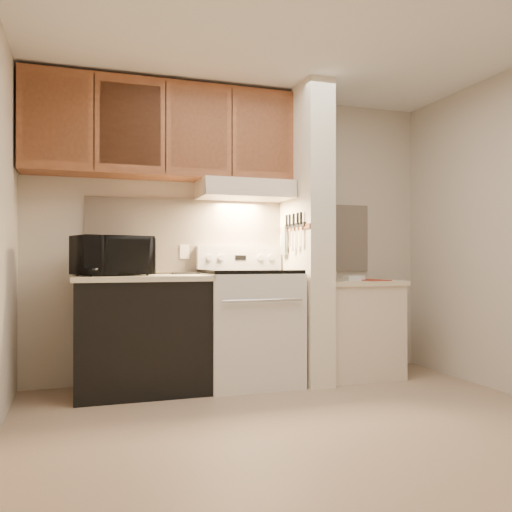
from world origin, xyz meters
name	(u,v)px	position (x,y,z in m)	size (l,w,h in m)	color
floor	(305,425)	(0.00, 0.00, 0.00)	(3.60, 3.60, 0.00)	tan
ceiling	(305,26)	(0.00, 0.00, 2.50)	(3.60, 3.60, 0.00)	white
wall_back	(237,235)	(0.00, 1.50, 1.25)	(3.60, 0.02, 2.50)	beige
backsplash	(238,237)	(0.00, 1.49, 1.24)	(2.60, 0.02, 0.63)	beige
range_body	(249,329)	(0.00, 1.16, 0.46)	(0.76, 0.65, 0.92)	silver
oven_window	(261,328)	(0.00, 0.84, 0.50)	(0.50, 0.01, 0.30)	black
oven_handle	(263,300)	(0.00, 0.80, 0.72)	(0.02, 0.02, 0.65)	silver
cooktop	(249,271)	(0.00, 1.16, 0.94)	(0.74, 0.64, 0.03)	black
range_backguard	(239,258)	(0.00, 1.44, 1.05)	(0.76, 0.08, 0.20)	silver
range_display	(241,258)	(0.00, 1.40, 1.05)	(0.10, 0.01, 0.04)	black
range_knob_left_outer	(209,257)	(-0.28, 1.40, 1.05)	(0.05, 0.05, 0.02)	silver
range_knob_left_inner	(221,257)	(-0.18, 1.40, 1.05)	(0.05, 0.05, 0.02)	silver
range_knob_right_inner	(260,258)	(0.18, 1.40, 1.05)	(0.05, 0.05, 0.02)	silver
range_knob_right_outer	(271,258)	(0.28, 1.40, 1.05)	(0.05, 0.05, 0.02)	silver
dishwasher_front	(141,336)	(-0.88, 1.17, 0.43)	(1.00, 0.63, 0.87)	black
left_countertop	(141,278)	(-0.88, 1.17, 0.89)	(1.04, 0.67, 0.04)	beige
spoon_rest	(187,273)	(-0.48, 1.36, 0.92)	(0.24, 0.08, 0.02)	black
teal_jar	(94,269)	(-1.23, 1.39, 0.95)	(0.08, 0.08, 0.09)	#246D6B
outlet	(184,252)	(-0.48, 1.48, 1.10)	(0.08, 0.01, 0.12)	beige
microwave	(112,256)	(-1.10, 1.15, 1.06)	(0.55, 0.37, 0.30)	black
partition_pillar	(306,234)	(0.51, 1.15, 1.25)	(0.22, 0.70, 2.50)	#F1E7CD
pillar_trim	(293,228)	(0.39, 1.15, 1.30)	(0.01, 0.70, 0.04)	brown
knife_strip	(295,225)	(0.39, 1.10, 1.32)	(0.02, 0.42, 0.04)	black
knife_blade_a	(301,237)	(0.38, 0.94, 1.22)	(0.01, 0.04, 0.16)	silver
knife_handle_a	(301,218)	(0.38, 0.94, 1.37)	(0.02, 0.02, 0.10)	black
knife_blade_b	(297,238)	(0.38, 1.02, 1.21)	(0.01, 0.04, 0.18)	silver
knife_handle_b	(298,219)	(0.38, 1.01, 1.37)	(0.02, 0.02, 0.10)	black
knife_blade_c	(293,240)	(0.38, 1.11, 1.20)	(0.01, 0.04, 0.20)	silver
knife_handle_c	(294,219)	(0.38, 1.10, 1.37)	(0.02, 0.02, 0.10)	black
knife_blade_d	(290,238)	(0.38, 1.18, 1.22)	(0.01, 0.04, 0.16)	silver
knife_handle_d	(290,220)	(0.38, 1.19, 1.37)	(0.02, 0.02, 0.10)	black
knife_blade_e	(286,239)	(0.38, 1.27, 1.21)	(0.01, 0.04, 0.18)	silver
knife_handle_e	(287,221)	(0.38, 1.26, 1.37)	(0.02, 0.02, 0.10)	black
oven_mitt	(284,241)	(0.38, 1.32, 1.19)	(0.03, 0.10, 0.24)	gray
right_cab_base	(354,330)	(0.97, 1.15, 0.40)	(0.70, 0.60, 0.81)	beige
right_countertop	(354,282)	(0.97, 1.15, 0.83)	(0.74, 0.64, 0.04)	beige
red_folder	(372,280)	(1.07, 1.00, 0.85)	(0.20, 0.28, 0.01)	#9B3423
white_box	(354,278)	(0.92, 1.05, 0.87)	(0.16, 0.11, 0.04)	white
range_hood	(245,190)	(0.00, 1.28, 1.62)	(0.78, 0.44, 0.15)	beige
hood_lip	(252,192)	(0.00, 1.07, 1.58)	(0.78, 0.04, 0.06)	beige
upper_cabinets	(163,131)	(-0.69, 1.32, 2.08)	(2.18, 0.33, 0.77)	brown
cab_door_a	(56,118)	(-1.51, 1.17, 2.08)	(0.46, 0.01, 0.63)	brown
cab_gap_a	(94,121)	(-1.23, 1.16, 2.08)	(0.01, 0.01, 0.73)	black
cab_door_b	(131,124)	(-0.96, 1.17, 2.08)	(0.46, 0.01, 0.63)	brown
cab_gap_b	(166,127)	(-0.69, 1.16, 2.08)	(0.01, 0.01, 0.73)	black
cab_door_c	(199,129)	(-0.42, 1.17, 2.08)	(0.46, 0.01, 0.63)	brown
cab_gap_c	(232,132)	(-0.14, 1.16, 2.08)	(0.01, 0.01, 0.73)	black
cab_door_d	(263,134)	(0.13, 1.17, 2.08)	(0.46, 0.01, 0.63)	brown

